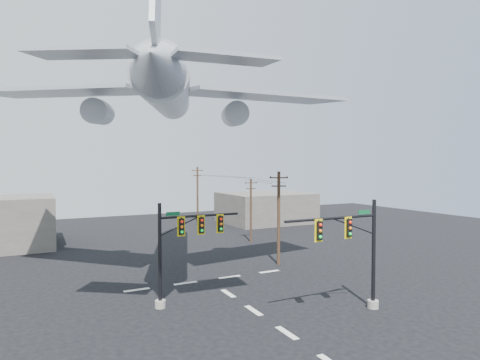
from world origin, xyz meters
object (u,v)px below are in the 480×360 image
signal_mast_near (357,252)px  signal_mast_far (181,247)px  utility_pole_a (279,216)px  utility_pole_c (198,193)px  airliner (168,93)px  utility_pole_b (251,209)px

signal_mast_near → signal_mast_far: (-9.89, 6.55, 0.02)m
utility_pole_a → utility_pole_c: size_ratio=0.96×
signal_mast_far → utility_pole_c: utility_pole_c is taller
utility_pole_a → airliner: size_ratio=0.28×
utility_pole_c → signal_mast_far: bearing=-100.0°
signal_mast_near → utility_pole_c: size_ratio=0.79×
signal_mast_near → signal_mast_far: bearing=146.5°
signal_mast_near → utility_pole_a: 13.27m
signal_mast_far → airliner: size_ratio=0.22×
signal_mast_near → airliner: bearing=122.1°
signal_mast_near → utility_pole_c: (5.61, 44.25, 0.97)m
utility_pole_b → utility_pole_c: (0.30, 19.74, 0.75)m
signal_mast_far → utility_pole_a: (12.10, 6.52, 0.75)m
utility_pole_c → airliner: 35.44m
signal_mast_near → utility_pole_b: (5.31, 24.51, 0.22)m
airliner → utility_pole_b: bearing=-32.7°
signal_mast_far → utility_pole_c: bearing=67.7°
signal_mast_near → airliner: (-8.59, 13.68, 11.90)m
signal_mast_far → utility_pole_a: bearing=28.3°
signal_mast_far → utility_pole_a: utility_pole_a is taller
signal_mast_far → utility_pole_b: utility_pole_b is taller
utility_pole_b → airliner: size_ratio=0.25×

